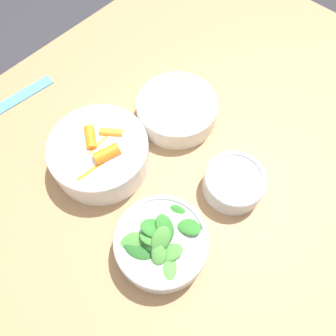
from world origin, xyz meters
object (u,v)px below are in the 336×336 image
object	(u,v)px
bowl_greens	(161,242)
bowl_carrots	(100,153)
bowl_beans_hotdog	(177,110)
bowl_cookies	(234,182)

from	to	relation	value
bowl_greens	bowl_carrots	bearing A→B (deg)	77.47
bowl_beans_hotdog	bowl_cookies	size ratio (longest dim) A/B	1.49
bowl_greens	bowl_beans_hotdog	size ratio (longest dim) A/B	0.94
bowl_greens	bowl_beans_hotdog	world-z (taller)	bowl_greens
bowl_greens	bowl_cookies	xyz separation A→B (m)	(0.18, -0.02, -0.01)
bowl_carrots	bowl_beans_hotdog	distance (m)	0.19
bowl_beans_hotdog	bowl_greens	bearing A→B (deg)	-143.50
bowl_carrots	bowl_cookies	size ratio (longest dim) A/B	1.66
bowl_carrots	bowl_cookies	bearing A→B (deg)	-60.01
bowl_greens	bowl_beans_hotdog	bearing A→B (deg)	36.50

